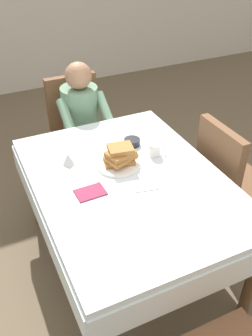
# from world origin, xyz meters

# --- Properties ---
(ground_plane) EXTENTS (14.00, 14.00, 0.00)m
(ground_plane) POSITION_xyz_m (0.00, 0.00, 0.00)
(ground_plane) COLOR brown
(dining_table_main) EXTENTS (1.12, 1.52, 0.74)m
(dining_table_main) POSITION_xyz_m (0.00, 0.00, 0.65)
(dining_table_main) COLOR silver
(dining_table_main) RESTS_ON ground
(chair_diner) EXTENTS (0.44, 0.45, 0.93)m
(chair_diner) POSITION_xyz_m (0.06, 1.17, 0.53)
(chair_diner) COLOR brown
(chair_diner) RESTS_ON ground
(diner_person) EXTENTS (0.40, 0.43, 1.12)m
(diner_person) POSITION_xyz_m (0.06, 1.01, 0.67)
(diner_person) COLOR gray
(diner_person) RESTS_ON ground
(chair_right_side) EXTENTS (0.45, 0.44, 0.93)m
(chair_right_side) POSITION_xyz_m (0.77, 0.00, 0.53)
(chair_right_side) COLOR brown
(chair_right_side) RESTS_ON ground
(plate_breakfast) EXTENTS (0.28, 0.28, 0.02)m
(plate_breakfast) POSITION_xyz_m (0.00, 0.16, 0.75)
(plate_breakfast) COLOR white
(plate_breakfast) RESTS_ON dining_table_main
(breakfast_stack) EXTENTS (0.22, 0.18, 0.12)m
(breakfast_stack) POSITION_xyz_m (0.01, 0.15, 0.81)
(breakfast_stack) COLOR #A36B33
(breakfast_stack) RESTS_ON plate_breakfast
(cup_coffee) EXTENTS (0.11, 0.08, 0.08)m
(cup_coffee) POSITION_xyz_m (0.27, 0.17, 0.78)
(cup_coffee) COLOR white
(cup_coffee) RESTS_ON dining_table_main
(bowl_butter) EXTENTS (0.11, 0.11, 0.04)m
(bowl_butter) POSITION_xyz_m (0.19, 0.34, 0.76)
(bowl_butter) COLOR black
(bowl_butter) RESTS_ON dining_table_main
(syrup_pitcher) EXTENTS (0.08, 0.08, 0.07)m
(syrup_pitcher) POSITION_xyz_m (-0.28, 0.30, 0.78)
(syrup_pitcher) COLOR silver
(syrup_pitcher) RESTS_ON dining_table_main
(fork_left_of_plate) EXTENTS (0.03, 0.18, 0.00)m
(fork_left_of_plate) POSITION_xyz_m (-0.19, 0.14, 0.74)
(fork_left_of_plate) COLOR silver
(fork_left_of_plate) RESTS_ON dining_table_main
(knife_right_of_plate) EXTENTS (0.02, 0.20, 0.00)m
(knife_right_of_plate) POSITION_xyz_m (0.19, 0.14, 0.74)
(knife_right_of_plate) COLOR silver
(knife_right_of_plate) RESTS_ON dining_table_main
(spoon_near_edge) EXTENTS (0.15, 0.04, 0.00)m
(spoon_near_edge) POSITION_xyz_m (0.04, -0.14, 0.74)
(spoon_near_edge) COLOR silver
(spoon_near_edge) RESTS_ON dining_table_main
(napkin_folded) EXTENTS (0.17, 0.12, 0.01)m
(napkin_folded) POSITION_xyz_m (-0.26, -0.03, 0.74)
(napkin_folded) COLOR #8C2D4C
(napkin_folded) RESTS_ON dining_table_main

